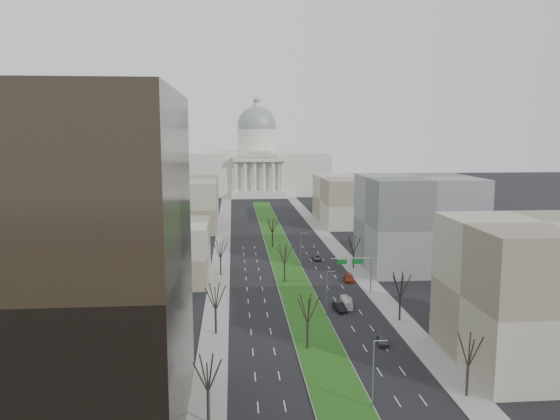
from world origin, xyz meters
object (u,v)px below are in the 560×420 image
car_grey_near (382,340)px  box_van (346,302)px  car_red (349,278)px  car_grey_far (317,258)px  car_black (339,307)px

car_grey_near → box_van: (-1.96, 19.94, 0.23)m
car_red → car_grey_far: car_red is taller
car_red → box_van: box_van is taller
car_grey_near → car_red: car_red is taller
car_grey_near → car_grey_far: bearing=99.8°
car_grey_near → box_van: bearing=103.8°
car_red → car_black: bearing=-98.8°
car_black → box_van: 2.94m
car_black → car_grey_near: bearing=-85.5°
car_grey_near → box_van: 20.03m
car_black → car_red: bearing=65.2°
car_grey_near → car_grey_far: car_grey_near is taller
car_red → box_van: bearing=-95.4°
car_grey_far → box_van: box_van is taller
car_grey_near → car_red: bearing=94.2°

